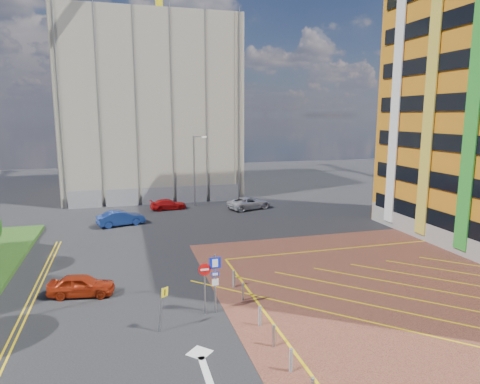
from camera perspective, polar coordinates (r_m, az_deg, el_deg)
name	(u,v)px	position (r m, az deg, el deg)	size (l,w,h in m)	color
ground	(210,323)	(22.44, -4.02, -16.97)	(140.00, 140.00, 0.00)	black
forecourt	(444,292)	(28.43, 25.50, -11.92)	(26.00, 26.00, 0.02)	brown
lamp_back	(195,168)	(48.60, -6.04, 3.19)	(1.53, 0.16, 8.00)	#9EA0A8
sign_cluster	(211,278)	(22.57, -3.85, -11.36)	(1.17, 0.12, 3.20)	#9EA0A8
warning_sign	(162,304)	(21.26, -10.35, -14.44)	(0.56, 0.38, 2.25)	#9EA0A8
bollard_row	(264,323)	(21.33, 3.26, -17.07)	(0.14, 11.14, 0.90)	#9EA0A8
construction_building	(149,110)	(59.71, -12.06, 10.71)	(21.20, 19.20, 22.00)	#A39B85
construction_fence	(166,195)	(50.67, -9.78, -0.46)	(21.60, 0.06, 2.00)	gray
car_red_left	(81,285)	(26.69, -20.38, -11.57)	(1.48, 3.68, 1.25)	#A1270D
car_blue_back	(121,218)	(41.76, -15.62, -3.37)	(1.52, 4.35, 1.43)	navy
car_red_back	(168,204)	(47.73, -9.54, -1.63)	(1.60, 3.93, 1.14)	red
car_silver_back	(249,203)	(47.28, 1.22, -1.46)	(2.28, 4.94, 1.37)	silver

